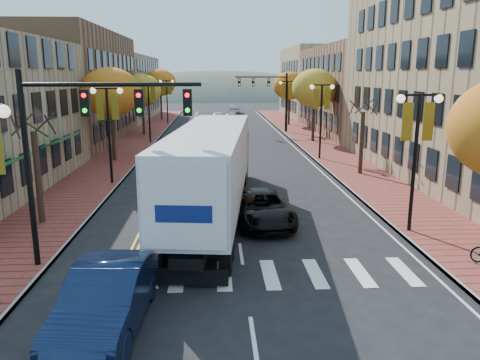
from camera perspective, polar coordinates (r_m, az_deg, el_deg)
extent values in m
plane|color=black|center=(14.83, 1.01, -14.69)|extent=(200.00, 200.00, 0.00)
cube|color=brown|center=(46.82, -12.93, 4.17)|extent=(4.00, 85.00, 0.15)
cube|color=brown|center=(47.18, 9.21, 4.39)|extent=(4.00, 85.00, 0.15)
cube|color=brown|center=(51.69, -21.49, 10.45)|extent=(12.00, 24.00, 11.00)
cube|color=#9E8966|center=(75.87, -15.52, 10.77)|extent=(12.00, 26.00, 9.50)
cube|color=brown|center=(58.48, 16.69, 10.47)|extent=(15.00, 24.00, 10.00)
cube|color=#9E8966|center=(79.54, 11.36, 11.60)|extent=(15.00, 20.00, 11.00)
cylinder|color=#382619|center=(23.06, -23.39, 0.25)|extent=(0.28, 0.28, 4.20)
cylinder|color=#382619|center=(38.22, -15.25, 5.98)|extent=(0.28, 0.28, 4.90)
ellipsoid|color=orange|center=(38.01, -15.51, 10.26)|extent=(4.48, 4.48, 3.81)
cylinder|color=#382619|center=(53.91, -11.72, 7.84)|extent=(0.28, 0.28, 4.55)
ellipsoid|color=gold|center=(53.75, -11.85, 10.65)|extent=(4.16, 4.16, 3.54)
cylinder|color=#382619|center=(71.69, -9.60, 9.29)|extent=(0.28, 0.28, 5.04)
ellipsoid|color=orange|center=(71.58, -9.68, 11.65)|extent=(4.61, 4.61, 3.92)
cylinder|color=#382619|center=(32.99, 14.60, 4.39)|extent=(0.28, 0.28, 4.20)
cylinder|color=#382619|center=(48.34, 8.94, 7.62)|extent=(0.28, 0.28, 4.90)
ellipsoid|color=gold|center=(48.18, 9.06, 11.00)|extent=(4.48, 4.48, 3.81)
cylinder|color=#382619|center=(64.04, 5.99, 8.88)|extent=(0.28, 0.28, 4.76)
ellipsoid|color=orange|center=(63.91, 6.05, 11.36)|extent=(4.35, 4.35, 3.70)
sphere|color=#FFF2CC|center=(14.36, -26.88, 7.47)|extent=(0.36, 0.36, 0.36)
cylinder|color=black|center=(30.09, -15.64, 4.99)|extent=(0.16, 0.16, 6.00)
cylinder|color=black|center=(29.86, -15.99, 10.70)|extent=(1.60, 0.10, 0.10)
sphere|color=#FFF2CC|center=(30.05, -17.48, 10.33)|extent=(0.36, 0.36, 0.36)
sphere|color=#FFF2CC|center=(29.70, -14.44, 10.49)|extent=(0.36, 0.36, 0.36)
cube|color=gold|center=(30.01, -16.70, 8.56)|extent=(0.45, 0.03, 1.60)
cube|color=gold|center=(29.81, -15.00, 8.64)|extent=(0.45, 0.03, 1.60)
cylinder|color=black|center=(47.73, -11.01, 7.95)|extent=(0.16, 0.16, 6.00)
cylinder|color=black|center=(47.58, -11.17, 11.55)|extent=(1.60, 0.10, 0.10)
sphere|color=#FFF2CC|center=(47.70, -12.13, 11.33)|extent=(0.36, 0.36, 0.36)
sphere|color=#FFF2CC|center=(47.48, -10.19, 11.41)|extent=(0.36, 0.36, 0.36)
cube|color=gold|center=(47.68, -11.66, 10.21)|extent=(0.45, 0.03, 1.60)
cube|color=gold|center=(47.55, -10.57, 10.25)|extent=(0.45, 0.03, 1.60)
cylinder|color=black|center=(65.56, -8.87, 9.30)|extent=(0.16, 0.16, 6.00)
cylinder|color=black|center=(65.45, -8.96, 11.92)|extent=(1.60, 0.10, 0.10)
sphere|color=#FFF2CC|center=(65.54, -9.67, 11.76)|extent=(0.36, 0.36, 0.36)
sphere|color=#FFF2CC|center=(65.38, -8.25, 11.81)|extent=(0.36, 0.36, 0.36)
cube|color=gold|center=(65.52, -9.33, 10.94)|extent=(0.45, 0.03, 1.60)
cube|color=gold|center=(65.43, -8.53, 10.97)|extent=(0.45, 0.03, 1.60)
cylinder|color=black|center=(21.25, 20.46, 1.57)|extent=(0.16, 0.16, 6.00)
cylinder|color=black|center=(20.92, 21.11, 9.65)|extent=(1.60, 0.10, 0.10)
sphere|color=#FFF2CC|center=(20.61, 19.02, 9.36)|extent=(0.36, 0.36, 0.36)
sphere|color=#FFF2CC|center=(21.26, 23.07, 9.12)|extent=(0.36, 0.36, 0.36)
cube|color=gold|center=(20.81, 19.72, 6.70)|extent=(0.45, 0.03, 1.60)
cube|color=gold|center=(21.18, 21.99, 6.61)|extent=(0.45, 0.03, 1.60)
cylinder|color=black|center=(38.26, 9.82, 6.85)|extent=(0.16, 0.16, 6.00)
cylinder|color=black|center=(38.08, 9.99, 11.35)|extent=(1.60, 0.10, 0.10)
sphere|color=#FFF2CC|center=(37.91, 8.78, 11.16)|extent=(0.36, 0.36, 0.36)
sphere|color=#FFF2CC|center=(38.26, 11.17, 11.08)|extent=(0.36, 0.36, 0.36)
cube|color=gold|center=(38.02, 9.26, 9.71)|extent=(0.45, 0.03, 1.60)
cube|color=gold|center=(38.22, 10.59, 9.68)|extent=(0.45, 0.03, 1.60)
cylinder|color=black|center=(55.89, 5.74, 8.80)|extent=(0.16, 0.16, 6.00)
cylinder|color=black|center=(55.77, 5.81, 11.88)|extent=(1.60, 0.10, 0.10)
sphere|color=#FFF2CC|center=(55.65, 4.98, 11.74)|extent=(0.36, 0.36, 0.36)
sphere|color=#FFF2CC|center=(55.90, 6.64, 11.70)|extent=(0.36, 0.36, 0.36)
cube|color=gold|center=(55.73, 5.32, 10.75)|extent=(0.45, 0.03, 1.60)
cube|color=gold|center=(55.86, 6.25, 10.74)|extent=(0.45, 0.03, 1.60)
cylinder|color=black|center=(17.68, -24.37, 0.75)|extent=(0.20, 0.20, 7.00)
cylinder|color=black|center=(16.49, -15.41, 11.16)|extent=(6.00, 0.14, 0.14)
cube|color=black|center=(16.72, -18.34, 8.93)|extent=(0.30, 0.25, 0.90)
sphere|color=#FF0C0C|center=(16.57, -18.53, 9.75)|extent=(0.16, 0.16, 0.16)
cube|color=black|center=(16.35, -12.17, 9.21)|extent=(0.30, 0.25, 0.90)
sphere|color=#FF0C0C|center=(16.20, -12.29, 10.06)|extent=(0.16, 0.16, 0.16)
cube|color=black|center=(16.17, -6.42, 9.38)|extent=(0.30, 0.25, 0.90)
sphere|color=#FF0C0C|center=(16.02, -6.47, 10.24)|extent=(0.16, 0.16, 0.16)
cylinder|color=black|center=(55.85, 5.65, 9.31)|extent=(0.20, 0.20, 7.00)
cylinder|color=black|center=(55.38, 2.58, 12.44)|extent=(6.00, 0.14, 0.14)
cube|color=black|center=(55.48, 3.52, 11.81)|extent=(0.30, 0.25, 0.90)
sphere|color=#FF0C0C|center=(55.34, 3.54, 12.06)|extent=(0.16, 0.16, 0.16)
cube|color=black|center=(55.30, 1.62, 11.82)|extent=(0.30, 0.25, 0.90)
sphere|color=#FF0C0C|center=(55.16, 1.64, 12.08)|extent=(0.16, 0.16, 0.16)
cube|color=black|center=(55.20, -0.09, 11.83)|extent=(0.30, 0.25, 0.90)
sphere|color=#FF0C0C|center=(55.05, -0.08, 12.08)|extent=(0.16, 0.16, 0.16)
cube|color=black|center=(21.84, -3.55, -2.90)|extent=(2.60, 14.44, 0.39)
cube|color=silver|center=(21.40, -3.62, 2.11)|extent=(4.37, 14.63, 3.10)
cube|color=black|center=(30.27, -1.70, 3.26)|extent=(3.10, 3.59, 2.77)
cylinder|color=black|center=(16.77, -9.78, -9.42)|extent=(0.50, 1.14, 1.11)
cylinder|color=black|center=(16.43, -1.72, -9.71)|extent=(0.50, 1.14, 1.11)
cylinder|color=black|center=(17.98, -8.85, -7.84)|extent=(0.50, 1.14, 1.11)
cylinder|color=black|center=(17.66, -1.37, -8.07)|extent=(0.50, 1.14, 1.11)
cylinder|color=black|center=(29.33, -4.15, 0.39)|extent=(0.50, 1.14, 1.11)
cylinder|color=black|center=(29.14, 0.39, 0.34)|extent=(0.50, 1.14, 1.11)
cylinder|color=black|center=(31.70, -3.62, 1.33)|extent=(0.50, 1.14, 1.11)
cylinder|color=black|center=(31.52, 0.59, 1.29)|extent=(0.50, 1.14, 1.11)
imported|color=#0D1835|center=(13.56, -15.94, -13.74)|extent=(2.22, 5.54, 1.79)
imported|color=black|center=(21.85, 2.59, -3.40)|extent=(3.09, 5.66, 1.50)
imported|color=silver|center=(68.73, -2.66, 7.70)|extent=(2.10, 4.46, 1.47)
imported|color=#A2A2A9|center=(69.30, -1.06, 7.67)|extent=(2.35, 4.60, 1.28)
imported|color=#97969D|center=(84.14, -0.60, 8.63)|extent=(2.06, 4.54, 1.44)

